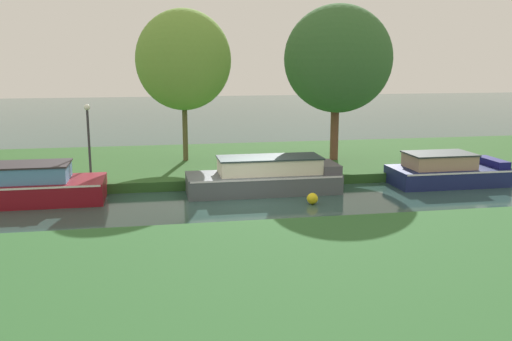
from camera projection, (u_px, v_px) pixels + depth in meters
name	position (u px, v px, depth m)	size (l,w,h in m)	color
ground_plane	(244.00, 200.00, 21.37)	(120.00, 120.00, 0.00)	#2B4943
riverbank_far	(221.00, 162.00, 28.08)	(72.00, 10.00, 0.40)	#2A5623
riverbank_near	(309.00, 289.00, 12.65)	(72.00, 10.00, 0.40)	#2E612F
navy_barge	(446.00, 171.00, 24.02)	(4.77, 2.26, 1.37)	navy
maroon_narrowboat	(28.00, 186.00, 20.98)	(5.40, 2.37, 1.48)	maroon
slate_cruiser	(267.00, 177.00, 22.60)	(6.09, 2.09, 1.44)	#4C545B
willow_tree_left	(184.00, 60.00, 26.35)	(4.47, 3.28, 7.18)	brown
willow_tree_centre	(339.00, 59.00, 26.53)	(5.22, 3.96, 7.41)	brown
lamp_post	(88.00, 133.00, 22.99)	(0.24, 0.24, 3.07)	#333338
mooring_post_near	(235.00, 168.00, 23.76)	(0.14, 0.14, 0.69)	#4A3B29
mooring_post_far	(326.00, 166.00, 24.48)	(0.13, 0.13, 0.61)	#453C23
channel_buoy	(312.00, 199.00, 20.81)	(0.42, 0.42, 0.42)	yellow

